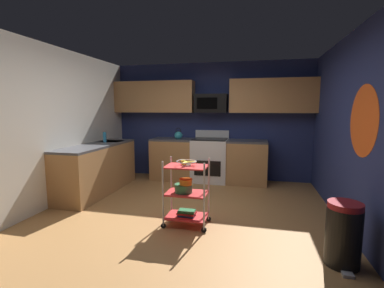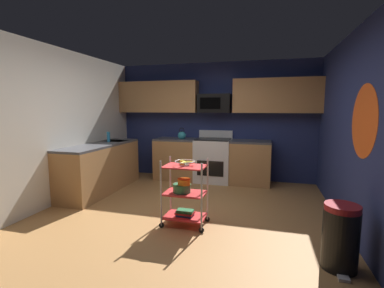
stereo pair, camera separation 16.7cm
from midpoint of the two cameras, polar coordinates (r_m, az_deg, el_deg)
name	(u,v)px [view 1 (the left image)]	position (r m, az deg, el deg)	size (l,w,h in m)	color
floor	(183,219)	(4.15, -3.06, -15.37)	(4.40, 4.80, 0.04)	#A87542
wall_back	(211,121)	(6.20, 3.14, 4.78)	(4.52, 0.06, 2.60)	navy
wall_left	(48,127)	(4.95, -28.85, 3.17)	(0.06, 4.80, 2.60)	silver
wall_right	(358,133)	(3.86, 30.49, 2.09)	(0.06, 4.80, 2.60)	navy
wall_flower_decal	(363,121)	(3.64, 31.18, 4.15)	(0.84, 0.84, 0.00)	#E5591E
counter_run	(163,163)	(5.67, -6.95, -4.05)	(3.46, 2.56, 0.92)	#B27F4C
oven_range	(210,159)	(5.97, 2.98, -3.27)	(0.76, 0.65, 1.10)	white
upper_cabinets	(209,96)	(6.01, 2.75, 9.94)	(4.40, 0.33, 0.70)	#B27F4C
microwave	(211,103)	(5.97, 3.23, 8.51)	(0.70, 0.39, 0.40)	black
rolling_cart	(187,193)	(3.75, -2.44, -10.24)	(0.62, 0.39, 0.91)	silver
fruit_bowl	(187,162)	(3.64, -2.48, -3.89)	(0.27, 0.27, 0.07)	silver
mixing_bowl_large	(183,188)	(3.74, -3.10, -9.23)	(0.25, 0.25, 0.11)	#387F4C
mixing_bowl_small	(186,182)	(3.68, -2.63, -7.89)	(0.18, 0.18, 0.08)	orange
book_stack	(187,213)	(3.84, -2.42, -14.28)	(0.25, 0.19, 0.08)	#1E4C8C
kettle	(178,135)	(6.06, -3.66, 1.84)	(0.21, 0.18, 0.26)	teal
dish_soap_bottle	(105,137)	(5.74, -18.66, 1.37)	(0.06, 0.06, 0.20)	#2D8CBF
trash_can	(343,234)	(3.24, 27.86, -16.40)	(0.34, 0.42, 0.66)	black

